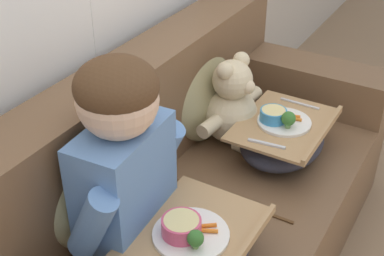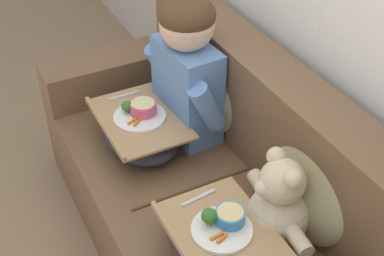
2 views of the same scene
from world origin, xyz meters
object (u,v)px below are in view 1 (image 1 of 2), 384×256
couch (196,209)px  lap_tray_teddy (282,138)px  throw_pillow_behind_child (91,182)px  lap_tray_child (191,253)px  child_figure (122,153)px  throw_pillow_behind_teddy (202,89)px  teddy_bear (232,106)px

couch → lap_tray_teddy: 0.45m
throw_pillow_behind_child → lap_tray_child: 0.39m
couch → throw_pillow_behind_child: couch is taller
throw_pillow_behind_child → child_figure: 0.21m
lap_tray_child → throw_pillow_behind_teddy: bearing=27.0°
throw_pillow_behind_teddy → lap_tray_teddy: 0.39m
teddy_bear → throw_pillow_behind_teddy: bearing=89.8°
throw_pillow_behind_child → child_figure: child_figure is taller
throw_pillow_behind_child → lap_tray_teddy: size_ratio=1.01×
child_figure → lap_tray_child: size_ratio=1.40×
throw_pillow_behind_teddy → lap_tray_child: 0.83m
throw_pillow_behind_child → child_figure: bearing=-90.0°
child_figure → lap_tray_teddy: 0.82m
child_figure → lap_tray_child: child_figure is taller
throw_pillow_behind_teddy → lap_tray_teddy: throw_pillow_behind_teddy is taller
throw_pillow_behind_teddy → couch: bearing=-153.8°
couch → throw_pillow_behind_teddy: size_ratio=4.11×
child_figure → throw_pillow_behind_child: bearing=90.0°
teddy_bear → lap_tray_child: (-0.73, -0.23, -0.08)m
throw_pillow_behind_teddy → teddy_bear: bearing=-90.2°
throw_pillow_behind_teddy → teddy_bear: size_ratio=1.12×
couch → lap_tray_teddy: size_ratio=4.27×
child_figure → teddy_bear: child_figure is taller
couch → throw_pillow_behind_child: 0.51m
throw_pillow_behind_teddy → child_figure: (-0.73, -0.14, 0.16)m
throw_pillow_behind_child → throw_pillow_behind_teddy: bearing=0.0°
couch → teddy_bear: (0.36, 0.04, 0.27)m
throw_pillow_behind_child → child_figure: (0.00, -0.14, 0.16)m
throw_pillow_behind_child → lap_tray_teddy: (0.73, -0.37, -0.12)m
couch → child_figure: bearing=173.8°
child_figure → lap_tray_teddy: child_figure is taller
throw_pillow_behind_child → throw_pillow_behind_teddy: throw_pillow_behind_teddy is taller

